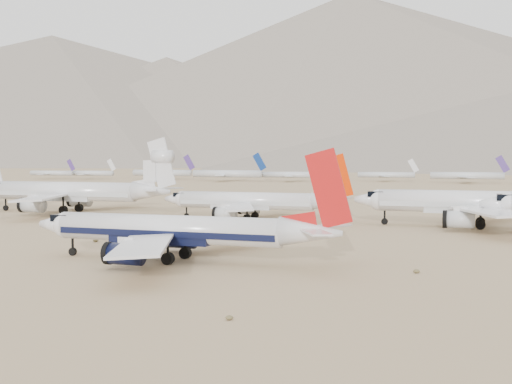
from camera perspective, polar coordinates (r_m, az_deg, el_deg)
ground at (r=87.20m, az=-2.31°, el=-6.47°), size 7000.00×7000.00×0.00m
main_airliner at (r=89.52m, az=-6.70°, el=-3.45°), size 44.56×43.52×15.72m
row2_gold_tail at (r=140.32m, az=19.63°, el=-0.94°), size 51.60×50.47×18.37m
row2_orange_tail at (r=148.74m, az=-0.24°, el=-0.86°), size 43.42×42.47×15.49m
row2_white_trijet at (r=175.08m, az=-15.74°, el=0.05°), size 55.51×54.25×19.67m
distant_storage_row at (r=388.88m, az=19.22°, el=1.37°), size 651.60×65.80×15.70m
mountain_range at (r=1737.52m, az=20.39°, el=8.63°), size 7354.00×3024.00×470.00m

